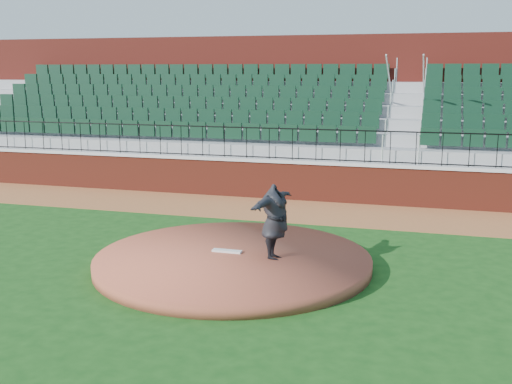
# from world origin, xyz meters

# --- Properties ---
(ground) EXTENTS (90.00, 90.00, 0.00)m
(ground) POSITION_xyz_m (0.00, 0.00, 0.00)
(ground) COLOR #133F12
(ground) RESTS_ON ground
(warning_track) EXTENTS (34.00, 3.20, 0.01)m
(warning_track) POSITION_xyz_m (0.00, 5.40, 0.01)
(warning_track) COLOR brown
(warning_track) RESTS_ON ground
(field_wall) EXTENTS (34.00, 0.35, 1.20)m
(field_wall) POSITION_xyz_m (0.00, 7.00, 0.60)
(field_wall) COLOR maroon
(field_wall) RESTS_ON ground
(wall_cap) EXTENTS (34.00, 0.45, 0.10)m
(wall_cap) POSITION_xyz_m (0.00, 7.00, 1.25)
(wall_cap) COLOR #B7B7B7
(wall_cap) RESTS_ON field_wall
(wall_railing) EXTENTS (34.00, 0.05, 1.00)m
(wall_railing) POSITION_xyz_m (0.00, 7.00, 1.80)
(wall_railing) COLOR black
(wall_railing) RESTS_ON wall_cap
(seating_stands) EXTENTS (34.00, 5.10, 4.60)m
(seating_stands) POSITION_xyz_m (0.00, 9.72, 2.30)
(seating_stands) COLOR gray
(seating_stands) RESTS_ON ground
(concourse_wall) EXTENTS (34.00, 0.50, 5.50)m
(concourse_wall) POSITION_xyz_m (0.00, 12.52, 2.75)
(concourse_wall) COLOR maroon
(concourse_wall) RESTS_ON ground
(pitchers_mound) EXTENTS (5.92, 5.92, 0.25)m
(pitchers_mound) POSITION_xyz_m (0.00, -0.28, 0.12)
(pitchers_mound) COLOR brown
(pitchers_mound) RESTS_ON ground
(pitching_rubber) EXTENTS (0.65, 0.17, 0.04)m
(pitching_rubber) POSITION_xyz_m (-0.20, -0.08, 0.27)
(pitching_rubber) COLOR silver
(pitching_rubber) RESTS_ON pitchers_mound
(pitcher) EXTENTS (0.78, 2.02, 1.60)m
(pitcher) POSITION_xyz_m (0.92, -0.24, 1.05)
(pitcher) COLOR black
(pitcher) RESTS_ON pitchers_mound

